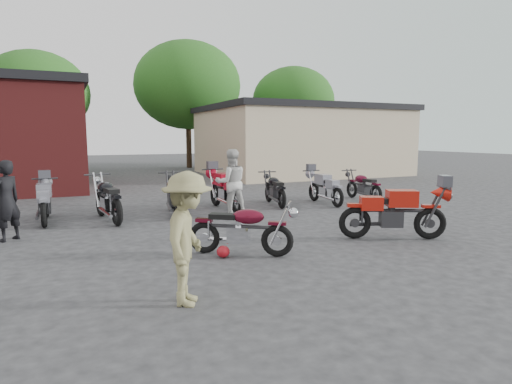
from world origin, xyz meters
name	(u,v)px	position (x,y,z in m)	size (l,w,h in m)	color
ground	(307,258)	(0.00, 0.00, 0.00)	(90.00, 90.00, 0.00)	#2B2B2D
stucco_building	(299,143)	(8.50, 15.00, 1.75)	(10.00, 8.00, 3.50)	tan
tree_1	(37,109)	(-5.00, 22.00, 3.70)	(5.92, 5.92, 7.40)	#1D4E14
tree_2	(188,102)	(4.00, 22.00, 4.40)	(7.04, 7.04, 8.80)	#1D4E14
tree_3	(293,113)	(12.00, 22.00, 3.80)	(6.08, 6.08, 7.60)	#1D4E14
vintage_motorcycle	(242,226)	(-0.97, 0.62, 0.53)	(1.84, 0.61, 1.07)	#560A1B
sportbike	(395,210)	(2.36, 0.45, 0.61)	(2.11, 0.70, 1.23)	red
helmet	(223,252)	(-1.34, 0.61, 0.11)	(0.23, 0.23, 0.21)	#A2111A
person_dark	(6,201)	(-4.90, 3.57, 0.82)	(0.60, 0.39, 1.64)	black
person_light	(231,183)	(0.24, 4.32, 0.89)	(0.86, 0.67, 1.78)	silver
person_tan	(188,239)	(-2.45, -1.16, 0.84)	(1.09, 0.63, 1.69)	#8B8556
row_bike_1	(45,199)	(-4.28, 5.39, 0.57)	(1.95, 0.64, 1.13)	gray
row_bike_2	(107,196)	(-2.84, 4.93, 0.62)	(2.14, 0.70, 1.24)	black
row_bike_3	(174,192)	(-1.12, 5.11, 0.60)	(2.08, 0.69, 1.21)	black
row_bike_4	(225,188)	(0.41, 5.25, 0.63)	(2.16, 0.71, 1.25)	red
row_bike_5	(275,188)	(2.09, 5.40, 0.54)	(1.88, 0.62, 1.09)	black
row_bike_6	(325,186)	(3.62, 4.95, 0.56)	(1.92, 0.63, 1.12)	#9292A0
row_bike_7	(363,184)	(5.23, 5.11, 0.53)	(1.82, 0.60, 1.06)	#4B091C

